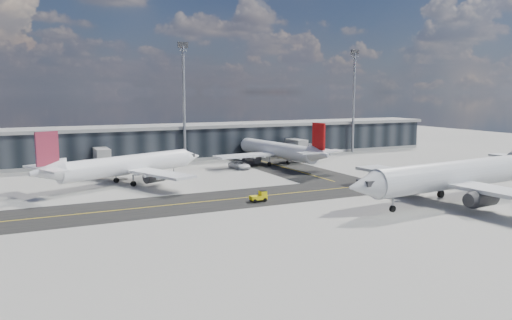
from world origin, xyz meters
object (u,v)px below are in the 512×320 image
object	(u,v)px
airliner_af	(126,165)
airliner_near	(457,175)
service_van	(239,165)
airliner_redtail	(278,150)
baggage_tug	(260,196)

from	to	relation	value
airliner_af	airliner_near	xyz separation A→B (m)	(43.87, -37.37, 0.71)
service_van	airliner_redtail	bearing A→B (deg)	-0.79
airliner_redtail	baggage_tug	xyz separation A→B (m)	(-21.11, -33.66, -2.71)
airliner_redtail	baggage_tug	world-z (taller)	airliner_redtail
airliner_redtail	airliner_near	bearing A→B (deg)	-88.79
airliner_af	baggage_tug	world-z (taller)	airliner_af
baggage_tug	airliner_af	bearing A→B (deg)	-147.80
baggage_tug	service_van	distance (m)	34.20
airliner_near	airliner_af	bearing A→B (deg)	44.74
airliner_near	baggage_tug	xyz separation A→B (m)	(-27.82, 13.34, -3.43)
baggage_tug	service_van	xyz separation A→B (m)	(10.68, 32.48, 0.01)
airliner_redtail	service_van	world-z (taller)	airliner_redtail
airliner_redtail	airliner_near	size ratio (longest dim) A/B	0.83
airliner_near	service_van	bearing A→B (deg)	15.67
airliner_af	baggage_tug	xyz separation A→B (m)	(16.05, -24.03, -2.72)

